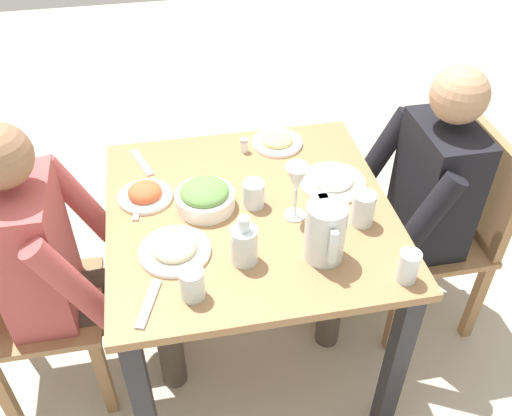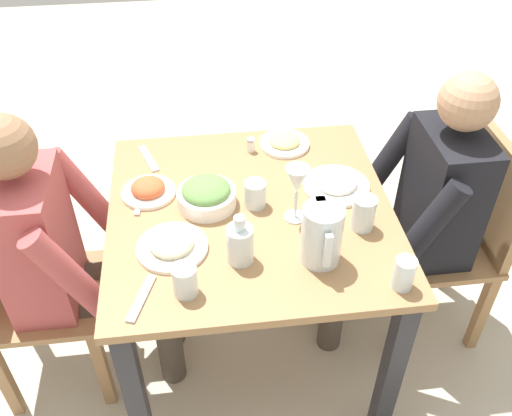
{
  "view_description": "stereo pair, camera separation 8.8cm",
  "coord_description": "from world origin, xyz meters",
  "px_view_note": "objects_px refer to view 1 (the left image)",
  "views": [
    {
      "loc": [
        1.38,
        -0.25,
        1.96
      ],
      "look_at": [
        0.05,
        0.01,
        0.8
      ],
      "focal_mm": 39.71,
      "sensor_mm": 36.0,
      "label": 1
    },
    {
      "loc": [
        1.4,
        -0.16,
        1.96
      ],
      "look_at": [
        0.05,
        0.01,
        0.8
      ],
      "focal_mm": 39.71,
      "sensor_mm": 36.0,
      "label": 2
    }
  ],
  "objects_px": {
    "water_pitcher": "(325,232)",
    "water_glass_near_left": "(408,266)",
    "chair_near": "(14,299)",
    "plate_yoghurt": "(333,180)",
    "plate_rice_curry": "(145,194)",
    "water_glass_far_left": "(363,209)",
    "diner_near": "(67,261)",
    "oil_carafe": "(244,246)",
    "diner_far": "(409,202)",
    "plate_fries": "(277,141)",
    "water_glass_center": "(192,284)",
    "wine_glass": "(297,181)",
    "plate_beans": "(175,249)",
    "chair_far": "(452,224)",
    "water_glass_far_right": "(254,194)",
    "salt_shaker": "(244,145)",
    "dining_table": "(250,237)",
    "salad_bowl": "(205,197)"
  },
  "relations": [
    {
      "from": "plate_rice_curry",
      "to": "oil_carafe",
      "type": "height_order",
      "value": "oil_carafe"
    },
    {
      "from": "plate_fries",
      "to": "water_glass_far_left",
      "type": "relative_size",
      "value": 1.68
    },
    {
      "from": "water_glass_far_right",
      "to": "salt_shaker",
      "type": "bearing_deg",
      "value": 175.82
    },
    {
      "from": "diner_near",
      "to": "plate_rice_curry",
      "type": "height_order",
      "value": "diner_near"
    },
    {
      "from": "water_pitcher",
      "to": "salad_bowl",
      "type": "xyz_separation_m",
      "value": [
        -0.29,
        -0.32,
        -0.05
      ]
    },
    {
      "from": "diner_far",
      "to": "plate_beans",
      "type": "bearing_deg",
      "value": -75.1
    },
    {
      "from": "water_glass_center",
      "to": "salad_bowl",
      "type": "bearing_deg",
      "value": 167.85
    },
    {
      "from": "water_glass_far_right",
      "to": "wine_glass",
      "type": "relative_size",
      "value": 0.46
    },
    {
      "from": "water_glass_far_left",
      "to": "water_glass_center",
      "type": "relative_size",
      "value": 1.17
    },
    {
      "from": "water_pitcher",
      "to": "water_glass_near_left",
      "type": "bearing_deg",
      "value": 56.54
    },
    {
      "from": "dining_table",
      "to": "wine_glass",
      "type": "bearing_deg",
      "value": 66.31
    },
    {
      "from": "plate_beans",
      "to": "water_glass_far_right",
      "type": "bearing_deg",
      "value": 122.69
    },
    {
      "from": "plate_rice_curry",
      "to": "water_glass_far_left",
      "type": "relative_size",
      "value": 1.63
    },
    {
      "from": "chair_near",
      "to": "salad_bowl",
      "type": "height_order",
      "value": "chair_near"
    },
    {
      "from": "diner_far",
      "to": "oil_carafe",
      "type": "bearing_deg",
      "value": -65.86
    },
    {
      "from": "chair_near",
      "to": "water_glass_center",
      "type": "relative_size",
      "value": 9.03
    },
    {
      "from": "diner_near",
      "to": "water_glass_near_left",
      "type": "distance_m",
      "value": 1.08
    },
    {
      "from": "water_glass_center",
      "to": "wine_glass",
      "type": "height_order",
      "value": "wine_glass"
    },
    {
      "from": "diner_far",
      "to": "water_glass_far_left",
      "type": "height_order",
      "value": "diner_far"
    },
    {
      "from": "chair_far",
      "to": "water_pitcher",
      "type": "bearing_deg",
      "value": -63.05
    },
    {
      "from": "dining_table",
      "to": "diner_near",
      "type": "bearing_deg",
      "value": -90.39
    },
    {
      "from": "diner_near",
      "to": "diner_far",
      "type": "bearing_deg",
      "value": 93.33
    },
    {
      "from": "wine_glass",
      "to": "water_glass_near_left",
      "type": "bearing_deg",
      "value": 37.0
    },
    {
      "from": "plate_yoghurt",
      "to": "water_glass_far_left",
      "type": "bearing_deg",
      "value": 9.18
    },
    {
      "from": "chair_far",
      "to": "oil_carafe",
      "type": "xyz_separation_m",
      "value": [
        0.3,
        -0.87,
        0.33
      ]
    },
    {
      "from": "dining_table",
      "to": "water_glass_near_left",
      "type": "height_order",
      "value": "water_glass_near_left"
    },
    {
      "from": "plate_yoghurt",
      "to": "salt_shaker",
      "type": "bearing_deg",
      "value": -134.02
    },
    {
      "from": "plate_beans",
      "to": "water_glass_near_left",
      "type": "xyz_separation_m",
      "value": [
        0.23,
        0.64,
        0.03
      ]
    },
    {
      "from": "plate_yoghurt",
      "to": "water_glass_far_right",
      "type": "height_order",
      "value": "water_glass_far_right"
    },
    {
      "from": "water_glass_far_right",
      "to": "oil_carafe",
      "type": "xyz_separation_m",
      "value": [
        0.24,
        -0.07,
        0.01
      ]
    },
    {
      "from": "chair_near",
      "to": "plate_yoghurt",
      "type": "xyz_separation_m",
      "value": [
        -0.07,
        1.12,
        0.29
      ]
    },
    {
      "from": "dining_table",
      "to": "diner_far",
      "type": "distance_m",
      "value": 0.61
    },
    {
      "from": "dining_table",
      "to": "salad_bowl",
      "type": "distance_m",
      "value": 0.22
    },
    {
      "from": "chair_far",
      "to": "water_pitcher",
      "type": "height_order",
      "value": "water_pitcher"
    },
    {
      "from": "plate_yoghurt",
      "to": "plate_fries",
      "type": "distance_m",
      "value": 0.31
    },
    {
      "from": "plate_beans",
      "to": "salt_shaker",
      "type": "distance_m",
      "value": 0.57
    },
    {
      "from": "water_glass_far_left",
      "to": "wine_glass",
      "type": "bearing_deg",
      "value": -109.13
    },
    {
      "from": "diner_far",
      "to": "plate_fries",
      "type": "height_order",
      "value": "diner_far"
    },
    {
      "from": "diner_far",
      "to": "water_glass_far_right",
      "type": "relative_size",
      "value": 12.83
    },
    {
      "from": "water_glass_center",
      "to": "wine_glass",
      "type": "distance_m",
      "value": 0.46
    },
    {
      "from": "chair_near",
      "to": "water_glass_far_right",
      "type": "bearing_deg",
      "value": 91.13
    },
    {
      "from": "plate_yoghurt",
      "to": "water_glass_center",
      "type": "distance_m",
      "value": 0.67
    },
    {
      "from": "chair_far",
      "to": "plate_beans",
      "type": "distance_m",
      "value": 1.13
    },
    {
      "from": "diner_near",
      "to": "oil_carafe",
      "type": "distance_m",
      "value": 0.62
    },
    {
      "from": "chair_far",
      "to": "oil_carafe",
      "type": "distance_m",
      "value": 0.98
    },
    {
      "from": "salad_bowl",
      "to": "plate_yoghurt",
      "type": "bearing_deg",
      "value": 94.51
    },
    {
      "from": "chair_far",
      "to": "plate_beans",
      "type": "xyz_separation_m",
      "value": [
        0.23,
        -1.07,
        0.29
      ]
    },
    {
      "from": "dining_table",
      "to": "water_glass_near_left",
      "type": "distance_m",
      "value": 0.57
    },
    {
      "from": "dining_table",
      "to": "plate_rice_curry",
      "type": "xyz_separation_m",
      "value": [
        -0.12,
        -0.33,
        0.14
      ]
    },
    {
      "from": "wine_glass",
      "to": "diner_far",
      "type": "bearing_deg",
      "value": 105.9
    }
  ]
}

